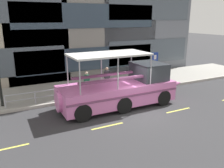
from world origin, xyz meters
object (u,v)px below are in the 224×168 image
parking_sign (155,63)px  pedestrian_mid_left (107,76)px  duck_tour_boat (124,88)px  pedestrian_near_bow (134,72)px  pedestrian_mid_right (87,80)px

parking_sign → pedestrian_mid_left: 4.17m
duck_tour_boat → pedestrian_near_bow: duck_tour_boat is taller
pedestrian_near_bow → pedestrian_mid_left: pedestrian_mid_left is taller
duck_tour_boat → pedestrian_mid_right: 3.25m
duck_tour_boat → pedestrian_mid_right: (-1.44, 2.92, 0.01)m
pedestrian_near_bow → pedestrian_mid_right: (-4.47, -0.85, 0.03)m
parking_sign → pedestrian_near_bow: (-1.31, 1.05, -0.85)m
parking_sign → pedestrian_mid_left: bearing=174.4°
parking_sign → duck_tour_boat: (-4.35, -2.72, -0.83)m
pedestrian_near_bow → pedestrian_mid_left: (-2.77, -0.65, 0.11)m
pedestrian_mid_left → pedestrian_mid_right: size_ratio=1.08×
pedestrian_mid_right → pedestrian_mid_left: bearing=6.7°
parking_sign → pedestrian_mid_right: parking_sign is taller
parking_sign → duck_tour_boat: duck_tour_boat is taller
pedestrian_near_bow → pedestrian_mid_left: 2.85m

